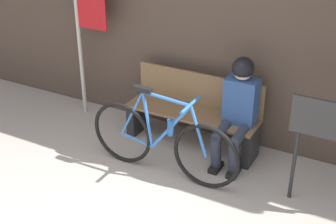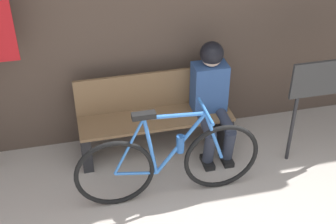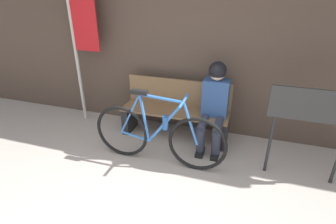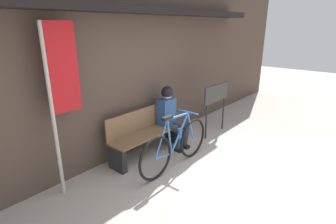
# 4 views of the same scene
# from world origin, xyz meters

# --- Properties ---
(park_bench_near) EXTENTS (1.53, 0.42, 0.83)m
(park_bench_near) POSITION_xyz_m (-0.10, 2.01, 0.38)
(park_bench_near) COLOR brown
(park_bench_near) RESTS_ON ground_plane
(bicycle) EXTENTS (1.69, 0.40, 0.95)m
(bicycle) POSITION_xyz_m (-0.11, 1.31, 0.39)
(bicycle) COLOR black
(bicycle) RESTS_ON ground_plane
(person_seated) EXTENTS (0.34, 0.59, 1.18)m
(person_seated) POSITION_xyz_m (0.46, 1.91, 0.68)
(person_seated) COLOR #2D3342
(person_seated) RESTS_ON ground_plane
(signboard) EXTENTS (0.89, 0.04, 1.09)m
(signboard) POSITION_xyz_m (1.53, 1.54, 0.82)
(signboard) COLOR #232326
(signboard) RESTS_ON ground_plane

